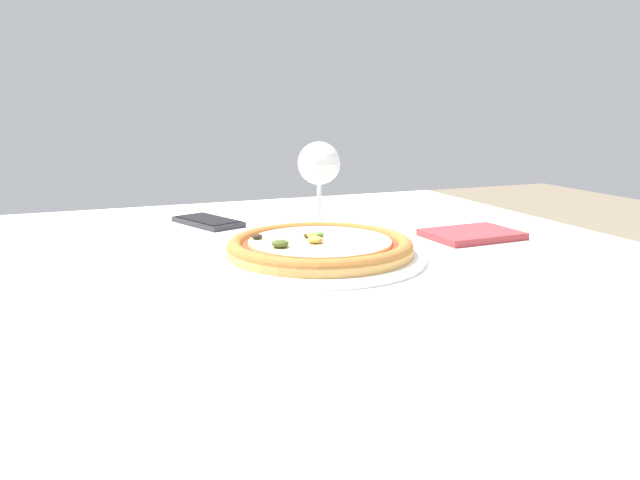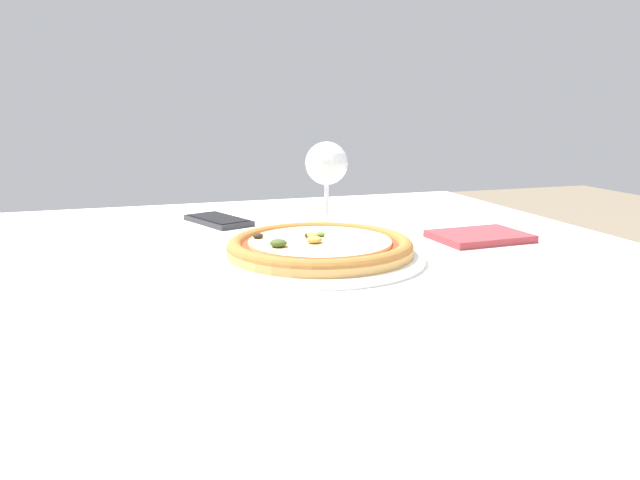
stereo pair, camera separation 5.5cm
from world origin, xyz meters
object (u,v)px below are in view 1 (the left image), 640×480
(dining_table, at_px, (187,325))
(cell_phone, at_px, (208,221))
(pizza_plate, at_px, (320,249))
(wine_glass_far_left, at_px, (319,167))

(dining_table, height_order, cell_phone, cell_phone)
(pizza_plate, bearing_deg, wine_glass_far_left, 68.80)
(wine_glass_far_left, height_order, cell_phone, wine_glass_far_left)
(pizza_plate, height_order, wine_glass_far_left, wine_glass_far_left)
(pizza_plate, relative_size, wine_glass_far_left, 1.93)
(wine_glass_far_left, bearing_deg, cell_phone, 141.88)
(pizza_plate, distance_m, cell_phone, 0.34)
(dining_table, bearing_deg, cell_phone, 73.46)
(wine_glass_far_left, relative_size, cell_phone, 0.99)
(wine_glass_far_left, bearing_deg, pizza_plate, -111.20)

